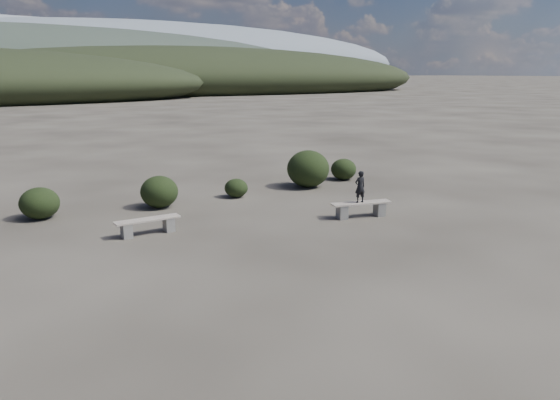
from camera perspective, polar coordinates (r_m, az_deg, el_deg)
ground at (r=12.47m, az=7.42°, el=-8.22°), size 1200.00×1200.00×0.00m
bench_left at (r=16.03m, az=-13.63°, el=-2.54°), size 1.89×0.51×0.47m
bench_right at (r=17.61m, az=8.46°, el=-0.84°), size 2.02×0.77×0.49m
seated_person at (r=17.43m, az=8.36°, el=1.38°), size 0.38×0.26×1.01m
shrub_a at (r=18.82m, az=-23.83°, el=-0.30°), size 1.22×1.22×1.00m
shrub_b at (r=19.09m, az=-12.50°, el=0.85°), size 1.28×1.28×1.10m
shrub_c at (r=20.29m, az=-4.60°, el=1.26°), size 0.87×0.87×0.69m
shrub_d at (r=21.99m, az=2.96°, el=3.28°), size 1.70×1.70×1.49m
shrub_e at (r=23.70m, az=6.66°, el=3.21°), size 1.09×1.09×0.91m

